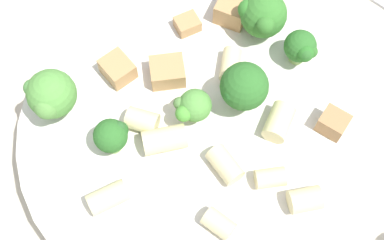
{
  "coord_description": "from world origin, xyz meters",
  "views": [
    {
      "loc": [
        -0.0,
        0.15,
        0.38
      ],
      "look_at": [
        0.0,
        0.0,
        0.05
      ],
      "focal_mm": 50.0,
      "sensor_mm": 36.0,
      "label": 1
    }
  ],
  "objects": [
    {
      "name": "rigatoni_0",
      "position": [
        -0.07,
        0.06,
        0.04
      ],
      "size": [
        0.02,
        0.02,
        0.02
      ],
      "primitive_type": "cylinder",
      "rotation": [
        1.57,
        0.0,
        1.78
      ],
      "color": "beige",
      "rests_on": "pasta_bowl"
    },
    {
      "name": "ground_plane",
      "position": [
        0.0,
        0.0,
        0.0
      ],
      "size": [
        2.0,
        2.0,
        0.0
      ],
      "primitive_type": "plane",
      "color": "#BCB29E"
    },
    {
      "name": "chicken_chunk_2",
      "position": [
        -0.03,
        -0.1,
        0.05
      ],
      "size": [
        0.03,
        0.03,
        0.02
      ],
      "primitive_type": "cube",
      "rotation": [
        0.0,
        0.0,
        1.17
      ],
      "color": "tan",
      "rests_on": "pasta_bowl"
    },
    {
      "name": "broccoli_floret_2",
      "position": [
        0.0,
        -0.01,
        0.05
      ],
      "size": [
        0.03,
        0.02,
        0.03
      ],
      "color": "#93B766",
      "rests_on": "pasta_bowl"
    },
    {
      "name": "rigatoni_1",
      "position": [
        -0.02,
        0.07,
        0.04
      ],
      "size": [
        0.02,
        0.02,
        0.01
      ],
      "primitive_type": "cylinder",
      "rotation": [
        1.57,
        0.0,
        0.94
      ],
      "color": "beige",
      "rests_on": "pasta_bowl"
    },
    {
      "name": "rigatoni_4",
      "position": [
        -0.03,
        -0.05,
        0.04
      ],
      "size": [
        0.02,
        0.03,
        0.01
      ],
      "primitive_type": "cylinder",
      "rotation": [
        1.57,
        0.0,
        3.0
      ],
      "color": "beige",
      "rests_on": "pasta_bowl"
    },
    {
      "name": "broccoli_floret_3",
      "position": [
        -0.05,
        -0.08,
        0.06
      ],
      "size": [
        0.04,
        0.04,
        0.04
      ],
      "color": "#93B766",
      "rests_on": "pasta_bowl"
    },
    {
      "name": "chicken_chunk_4",
      "position": [
        0.02,
        -0.04,
        0.04
      ],
      "size": [
        0.03,
        0.03,
        0.02
      ],
      "primitive_type": "cube",
      "rotation": [
        0.0,
        0.0,
        0.15
      ],
      "color": "tan",
      "rests_on": "pasta_bowl"
    },
    {
      "name": "rigatoni_8",
      "position": [
        -0.05,
        0.04,
        0.04
      ],
      "size": [
        0.02,
        0.02,
        0.01
      ],
      "primitive_type": "cylinder",
      "rotation": [
        1.57,
        0.0,
        1.73
      ],
      "color": "beige",
      "rests_on": "pasta_bowl"
    },
    {
      "name": "chicken_chunk_1",
      "position": [
        0.06,
        -0.04,
        0.04
      ],
      "size": [
        0.03,
        0.03,
        0.01
      ],
      "primitive_type": "cube",
      "rotation": [
        0.0,
        0.0,
        2.27
      ],
      "color": "tan",
      "rests_on": "pasta_bowl"
    },
    {
      "name": "chicken_chunk_3",
      "position": [
        -0.1,
        -0.0,
        0.04
      ],
      "size": [
        0.02,
        0.02,
        0.02
      ],
      "primitive_type": "cube",
      "rotation": [
        0.0,
        0.0,
        2.56
      ],
      "color": "#A87A4C",
      "rests_on": "pasta_bowl"
    },
    {
      "name": "broccoli_floret_5",
      "position": [
        0.1,
        -0.01,
        0.06
      ],
      "size": [
        0.04,
        0.04,
        0.04
      ],
      "color": "#84AD60",
      "rests_on": "pasta_bowl"
    },
    {
      "name": "chicken_chunk_0",
      "position": [
        0.01,
        -0.08,
        0.04
      ],
      "size": [
        0.02,
        0.02,
        0.01
      ],
      "primitive_type": "cube",
      "rotation": [
        0.0,
        0.0,
        0.47
      ],
      "color": "tan",
      "rests_on": "pasta_bowl"
    },
    {
      "name": "broccoli_floret_1",
      "position": [
        0.06,
        0.02,
        0.05
      ],
      "size": [
        0.02,
        0.02,
        0.03
      ],
      "color": "#84AD60",
      "rests_on": "pasta_bowl"
    },
    {
      "name": "rigatoni_3",
      "position": [
        -0.02,
        0.03,
        0.04
      ],
      "size": [
        0.03,
        0.03,
        0.01
      ],
      "primitive_type": "cylinder",
      "rotation": [
        1.57,
        0.0,
        0.63
      ],
      "color": "beige",
      "rests_on": "pasta_bowl"
    },
    {
      "name": "rigatoni_2",
      "position": [
        0.02,
        0.01,
        0.04
      ],
      "size": [
        0.03,
        0.02,
        0.02
      ],
      "primitive_type": "cylinder",
      "rotation": [
        1.57,
        0.0,
        1.81
      ],
      "color": "beige",
      "rests_on": "pasta_bowl"
    },
    {
      "name": "broccoli_floret_0",
      "position": [
        -0.08,
        -0.05,
        0.05
      ],
      "size": [
        0.02,
        0.03,
        0.03
      ],
      "color": "#93B766",
      "rests_on": "pasta_bowl"
    },
    {
      "name": "rigatoni_6",
      "position": [
        -0.06,
        -0.0,
        0.04
      ],
      "size": [
        0.03,
        0.03,
        0.02
      ],
      "primitive_type": "cylinder",
      "rotation": [
        1.57,
        0.0,
        2.75
      ],
      "color": "beige",
      "rests_on": "pasta_bowl"
    },
    {
      "name": "rigatoni_7",
      "position": [
        0.04,
        -0.0,
        0.04
      ],
      "size": [
        0.03,
        0.02,
        0.02
      ],
      "primitive_type": "cylinder",
      "rotation": [
        1.57,
        0.0,
        1.28
      ],
      "color": "beige",
      "rests_on": "pasta_bowl"
    },
    {
      "name": "pasta_bowl",
      "position": [
        0.0,
        0.0,
        0.02
      ],
      "size": [
        0.25,
        0.25,
        0.04
      ],
      "color": "silver",
      "rests_on": "ground_plane"
    },
    {
      "name": "broccoli_floret_4",
      "position": [
        -0.03,
        -0.02,
        0.06
      ],
      "size": [
        0.03,
        0.03,
        0.04
      ],
      "color": "#93B766",
      "rests_on": "pasta_bowl"
    },
    {
      "name": "rigatoni_5",
      "position": [
        0.06,
        0.06,
        0.04
      ],
      "size": [
        0.03,
        0.03,
        0.01
      ],
      "primitive_type": "cylinder",
      "rotation": [
        1.57,
        0.0,
        2.06
      ],
      "color": "beige",
      "rests_on": "pasta_bowl"
    }
  ]
}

